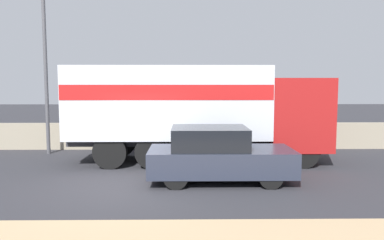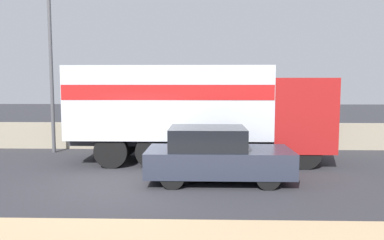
% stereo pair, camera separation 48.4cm
% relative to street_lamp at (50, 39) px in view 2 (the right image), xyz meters
% --- Properties ---
extents(ground_plane, '(80.00, 80.00, 0.00)m').
position_rel_street_lamp_xyz_m(ground_plane, '(3.97, -4.68, -4.43)').
color(ground_plane, '#2D2D33').
extents(stone_wall_backdrop, '(60.00, 0.35, 1.08)m').
position_rel_street_lamp_xyz_m(stone_wall_backdrop, '(3.97, 1.01, -3.89)').
color(stone_wall_backdrop, gray).
rests_on(stone_wall_backdrop, ground_plane).
extents(street_lamp, '(0.56, 0.28, 7.74)m').
position_rel_street_lamp_xyz_m(street_lamp, '(0.00, 0.00, 0.00)').
color(street_lamp, '#4C4C51').
rests_on(street_lamp, ground_plane).
extents(box_truck, '(8.74, 2.51, 3.30)m').
position_rel_street_lamp_xyz_m(box_truck, '(5.62, -1.63, -2.46)').
color(box_truck, maroon).
rests_on(box_truck, ground_plane).
extents(car_hatchback, '(3.98, 1.77, 1.53)m').
position_rel_street_lamp_xyz_m(car_hatchback, '(6.27, -4.30, -3.68)').
color(car_hatchback, '#282D3D').
rests_on(car_hatchback, ground_plane).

